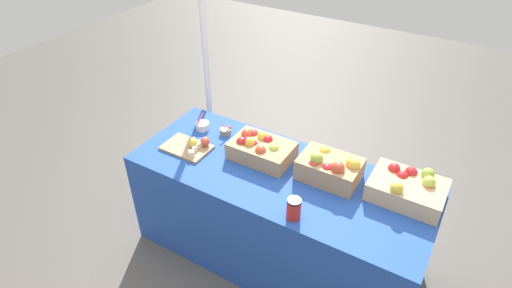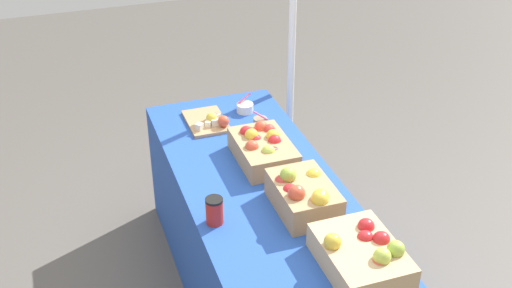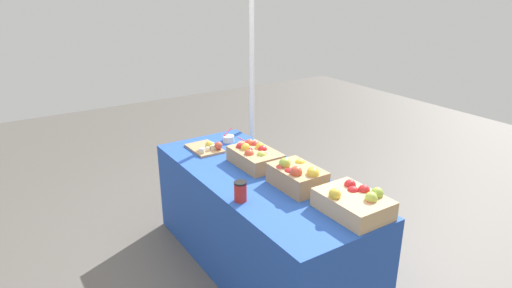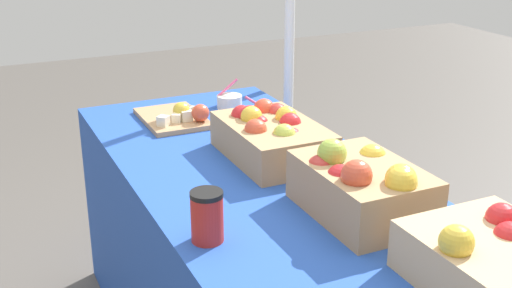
# 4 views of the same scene
# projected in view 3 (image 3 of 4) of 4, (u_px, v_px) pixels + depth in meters

# --- Properties ---
(ground_plane) EXTENTS (10.00, 10.00, 0.00)m
(ground_plane) POSITION_uv_depth(u_px,v_px,m) (258.00, 264.00, 3.32)
(ground_plane) COLOR #56514C
(table) EXTENTS (1.90, 0.76, 0.74)m
(table) POSITION_uv_depth(u_px,v_px,m) (258.00, 222.00, 3.19)
(table) COLOR #234CAD
(table) RESTS_ON ground_plane
(apple_crate_left) EXTENTS (0.41, 0.30, 0.17)m
(apple_crate_left) POSITION_uv_depth(u_px,v_px,m) (354.00, 202.00, 2.55)
(apple_crate_left) COLOR tan
(apple_crate_left) RESTS_ON table
(apple_crate_middle) EXTENTS (0.36, 0.25, 0.19)m
(apple_crate_middle) POSITION_uv_depth(u_px,v_px,m) (297.00, 176.00, 2.86)
(apple_crate_middle) COLOR tan
(apple_crate_middle) RESTS_ON table
(apple_crate_right) EXTENTS (0.40, 0.26, 0.16)m
(apple_crate_right) POSITION_uv_depth(u_px,v_px,m) (255.00, 156.00, 3.22)
(apple_crate_right) COLOR tan
(apple_crate_right) RESTS_ON table
(cutting_board_front) EXTENTS (0.31, 0.21, 0.08)m
(cutting_board_front) POSITION_uv_depth(u_px,v_px,m) (208.00, 148.00, 3.50)
(cutting_board_front) COLOR tan
(cutting_board_front) RESTS_ON table
(sample_bowl_near) EXTENTS (0.10, 0.10, 0.11)m
(sample_bowl_near) POSITION_uv_depth(u_px,v_px,m) (228.00, 139.00, 3.69)
(sample_bowl_near) COLOR silver
(sample_bowl_near) RESTS_ON table
(sample_bowl_mid) EXTENTS (0.08, 0.09, 0.10)m
(sample_bowl_mid) POSITION_uv_depth(u_px,v_px,m) (243.00, 145.00, 3.56)
(sample_bowl_mid) COLOR gray
(sample_bowl_mid) RESTS_ON table
(coffee_cup) EXTENTS (0.08, 0.08, 0.13)m
(coffee_cup) POSITION_uv_depth(u_px,v_px,m) (240.00, 191.00, 2.69)
(coffee_cup) COLOR red
(coffee_cup) RESTS_ON table
(tent_pole) EXTENTS (0.04, 0.04, 2.07)m
(tent_pole) POSITION_uv_depth(u_px,v_px,m) (252.00, 96.00, 3.95)
(tent_pole) COLOR white
(tent_pole) RESTS_ON ground_plane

